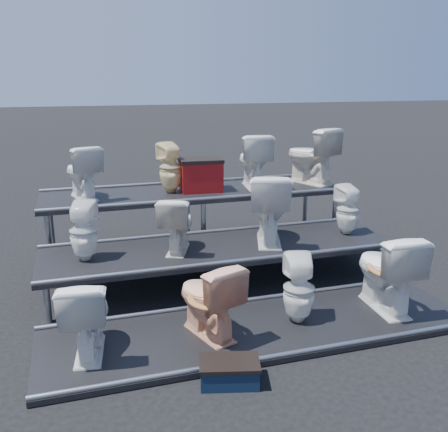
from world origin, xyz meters
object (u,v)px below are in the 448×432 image
object	(u,v)px
step_stool	(229,373)
toilet_4	(83,231)
toilet_10	(254,160)
red_crate	(201,176)
toilet_1	(208,298)
toilet_6	(269,208)
toilet_3	(386,270)
toilet_7	(348,210)
toilet_11	(311,156)
toilet_2	(299,289)
toilet_8	(82,172)
toilet_0	(86,315)
toilet_9	(170,168)
toilet_5	(177,224)

from	to	relation	value
step_stool	toilet_4	bearing A→B (deg)	131.63
toilet_10	red_crate	size ratio (longest dim) A/B	1.38
toilet_1	toilet_6	size ratio (longest dim) A/B	0.86
toilet_6	red_crate	distance (m)	1.40
toilet_3	red_crate	world-z (taller)	red_crate
toilet_1	toilet_7	bearing A→B (deg)	-167.99
toilet_11	toilet_3	bearing A→B (deg)	60.14
toilet_2	red_crate	world-z (taller)	red_crate
toilet_6	toilet_8	distance (m)	2.51
toilet_0	toilet_8	xyz separation A→B (m)	(0.10, 2.60, 0.79)
toilet_1	red_crate	world-z (taller)	red_crate
toilet_6	toilet_8	xyz separation A→B (m)	(-2.12, 1.30, 0.32)
toilet_8	toilet_9	world-z (taller)	toilet_8
toilet_8	toilet_5	bearing A→B (deg)	111.41
toilet_2	toilet_5	xyz separation A→B (m)	(-0.94, 1.30, 0.38)
toilet_3	toilet_4	distance (m)	3.25
toilet_6	red_crate	world-z (taller)	toilet_6
toilet_1	toilet_9	bearing A→B (deg)	-112.42
toilet_3	toilet_11	world-z (taller)	toilet_11
toilet_7	red_crate	distance (m)	2.08
toilet_0	toilet_4	xyz separation A→B (m)	(0.05, 1.30, 0.37)
toilet_1	toilet_7	xyz separation A→B (m)	(2.21, 1.30, 0.35)
toilet_11	step_stool	bearing A→B (deg)	33.72
toilet_3	toilet_4	xyz separation A→B (m)	(-2.97, 1.30, 0.31)
toilet_8	toilet_7	bearing A→B (deg)	142.32
toilet_8	toilet_10	size ratio (longest dim) A/B	0.90
toilet_3	toilet_0	bearing A→B (deg)	4.13
toilet_4	toilet_8	bearing A→B (deg)	-74.68
toilet_7	toilet_8	xyz separation A→B (m)	(-3.21, 1.30, 0.43)
toilet_1	toilet_3	xyz separation A→B (m)	(1.92, 0.00, 0.05)
toilet_5	toilet_6	distance (m)	1.14
red_crate	toilet_4	bearing A→B (deg)	-137.57
toilet_3	step_stool	distance (m)	2.10
toilet_2	toilet_11	xyz separation A→B (m)	(1.39, 2.60, 0.87)
toilet_0	toilet_3	world-z (taller)	toilet_3
toilet_4	toilet_9	xyz separation A→B (m)	(1.23, 1.30, 0.42)
toilet_0	toilet_8	distance (m)	2.72
toilet_2	toilet_3	world-z (taller)	toilet_3
toilet_3	toilet_9	distance (m)	3.21
toilet_10	red_crate	xyz separation A→B (m)	(-0.79, -0.01, -0.19)
toilet_11	toilet_4	bearing A→B (deg)	-0.07
toilet_9	step_stool	xyz separation A→B (m)	(-0.20, -3.32, -1.12)
toilet_3	toilet_2	bearing A→B (deg)	4.13
step_stool	toilet_7	bearing A→B (deg)	56.72
toilet_8	toilet_9	bearing A→B (deg)	164.40
toilet_3	toilet_9	size ratio (longest dim) A/B	1.22
toilet_1	toilet_6	world-z (taller)	toilet_6
toilet_1	toilet_10	distance (m)	3.07
toilet_4	toilet_8	world-z (taller)	toilet_8
toilet_0	red_crate	xyz separation A→B (m)	(1.70, 2.59, 0.64)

